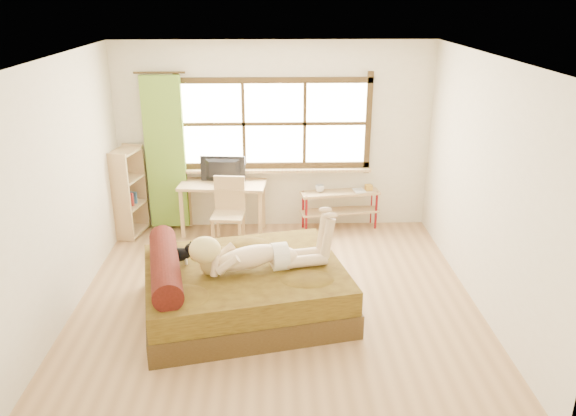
{
  "coord_description": "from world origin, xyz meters",
  "views": [
    {
      "loc": [
        -0.03,
        -5.63,
        3.3
      ],
      "look_at": [
        0.14,
        0.2,
        1.05
      ],
      "focal_mm": 35.0,
      "sensor_mm": 36.0,
      "label": 1
    }
  ],
  "objects_px": {
    "bed": "(240,287)",
    "chair": "(229,208)",
    "bookshelf": "(128,192)",
    "kitten": "(178,253)",
    "desk": "(223,190)",
    "pipe_shelf": "(341,201)",
    "woman": "(258,242)"
  },
  "relations": [
    {
      "from": "bed",
      "to": "chair",
      "type": "xyz_separation_m",
      "value": [
        -0.24,
        1.81,
        0.24
      ]
    },
    {
      "from": "bookshelf",
      "to": "kitten",
      "type": "bearing_deg",
      "value": -50.49
    },
    {
      "from": "bookshelf",
      "to": "chair",
      "type": "bearing_deg",
      "value": -0.31
    },
    {
      "from": "bed",
      "to": "desk",
      "type": "height_order",
      "value": "bed"
    },
    {
      "from": "bookshelf",
      "to": "pipe_shelf",
      "type": "bearing_deg",
      "value": 15.71
    },
    {
      "from": "kitten",
      "to": "pipe_shelf",
      "type": "xyz_separation_m",
      "value": [
        2.03,
        2.18,
        -0.24
      ]
    },
    {
      "from": "desk",
      "to": "woman",
      "type": "bearing_deg",
      "value": -70.45
    },
    {
      "from": "kitten",
      "to": "bookshelf",
      "type": "relative_size",
      "value": 0.25
    },
    {
      "from": "kitten",
      "to": "chair",
      "type": "relative_size",
      "value": 0.34
    },
    {
      "from": "woman",
      "to": "desk",
      "type": "distance_m",
      "value": 2.29
    },
    {
      "from": "bed",
      "to": "desk",
      "type": "distance_m",
      "value": 2.23
    },
    {
      "from": "pipe_shelf",
      "to": "woman",
      "type": "bearing_deg",
      "value": -125.14
    },
    {
      "from": "bookshelf",
      "to": "woman",
      "type": "bearing_deg",
      "value": -36.23
    },
    {
      "from": "woman",
      "to": "chair",
      "type": "height_order",
      "value": "woman"
    },
    {
      "from": "woman",
      "to": "pipe_shelf",
      "type": "xyz_separation_m",
      "value": [
        1.16,
        2.33,
        -0.43
      ]
    },
    {
      "from": "kitten",
      "to": "chair",
      "type": "height_order",
      "value": "chair"
    },
    {
      "from": "bed",
      "to": "woman",
      "type": "distance_m",
      "value": 0.6
    },
    {
      "from": "pipe_shelf",
      "to": "bookshelf",
      "type": "relative_size",
      "value": 0.93
    },
    {
      "from": "chair",
      "to": "pipe_shelf",
      "type": "distance_m",
      "value": 1.68
    },
    {
      "from": "pipe_shelf",
      "to": "bookshelf",
      "type": "bearing_deg",
      "value": 174.0
    },
    {
      "from": "bed",
      "to": "pipe_shelf",
      "type": "relative_size",
      "value": 2.07
    },
    {
      "from": "woman",
      "to": "desk",
      "type": "bearing_deg",
      "value": 91.8
    },
    {
      "from": "chair",
      "to": "desk",
      "type": "bearing_deg",
      "value": 112.17
    },
    {
      "from": "bed",
      "to": "kitten",
      "type": "height_order",
      "value": "bed"
    },
    {
      "from": "kitten",
      "to": "chair",
      "type": "bearing_deg",
      "value": 63.65
    },
    {
      "from": "woman",
      "to": "desk",
      "type": "relative_size",
      "value": 1.18
    },
    {
      "from": "chair",
      "to": "pipe_shelf",
      "type": "relative_size",
      "value": 0.8
    },
    {
      "from": "bed",
      "to": "desk",
      "type": "xyz_separation_m",
      "value": [
        -0.35,
        2.17,
        0.37
      ]
    },
    {
      "from": "bed",
      "to": "bookshelf",
      "type": "height_order",
      "value": "bookshelf"
    },
    {
      "from": "desk",
      "to": "bookshelf",
      "type": "bearing_deg",
      "value": -173.53
    },
    {
      "from": "woman",
      "to": "kitten",
      "type": "xyz_separation_m",
      "value": [
        -0.87,
        0.15,
        -0.19
      ]
    },
    {
      "from": "bed",
      "to": "woman",
      "type": "bearing_deg",
      "value": -23.1
    }
  ]
}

